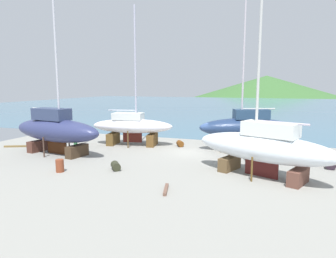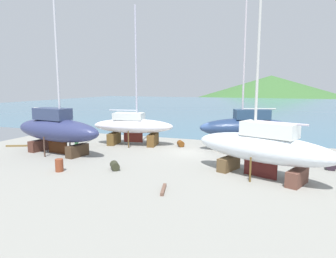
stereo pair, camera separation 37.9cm
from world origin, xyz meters
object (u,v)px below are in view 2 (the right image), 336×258
at_px(barrel_tipped_center, 59,165).
at_px(sailboat_large_starboard, 133,126).
at_px(sailboat_far_slipway, 57,129).
at_px(barrel_blue_faded, 115,166).
at_px(barrel_by_slipway, 323,157).
at_px(barrel_tipped_right, 181,144).
at_px(sailboat_mid_port, 262,147).
at_px(worker, 76,137).
at_px(barrel_rust_mid, 331,165).
at_px(sailboat_small_center, 247,127).

bearing_deg(barrel_tipped_center, sailboat_large_starboard, 87.22).
distance_m(sailboat_far_slipway, barrel_blue_faded, 7.80).
bearing_deg(sailboat_far_slipway, barrel_by_slipway, 20.43).
height_order(sailboat_far_slipway, barrel_tipped_right, sailboat_far_slipway).
relative_size(sailboat_mid_port, sailboat_far_slipway, 0.85).
bearing_deg(sailboat_mid_port, worker, 8.96).
height_order(sailboat_mid_port, barrel_rust_mid, sailboat_mid_port).
distance_m(barrel_tipped_right, barrel_rust_mid, 12.65).
xyz_separation_m(sailboat_large_starboard, barrel_tipped_center, (-0.48, -9.88, -1.43)).
relative_size(sailboat_small_center, sailboat_mid_port, 1.07).
height_order(sailboat_small_center, worker, sailboat_small_center).
xyz_separation_m(sailboat_small_center, worker, (-15.38, -3.70, -1.16)).
xyz_separation_m(sailboat_mid_port, barrel_by_slipway, (4.22, 5.33, -1.51)).
height_order(sailboat_large_starboard, barrel_tipped_right, sailboat_large_starboard).
xyz_separation_m(barrel_blue_faded, barrel_by_slipway, (13.69, 7.10, 0.14)).
bearing_deg(barrel_rust_mid, sailboat_mid_port, -142.32).
distance_m(sailboat_large_starboard, sailboat_mid_port, 13.88).
bearing_deg(sailboat_large_starboard, sailboat_mid_port, -37.56).
relative_size(sailboat_far_slipway, barrel_by_slipway, 19.16).
xyz_separation_m(sailboat_mid_port, sailboat_far_slipway, (-16.57, 0.88, 0.17)).
height_order(sailboat_small_center, barrel_by_slipway, sailboat_small_center).
distance_m(barrel_tipped_right, barrel_by_slipway, 11.99).
relative_size(sailboat_small_center, sailboat_far_slipway, 0.91).
xyz_separation_m(sailboat_large_starboard, barrel_blue_faded, (2.81, -8.24, -1.58)).
distance_m(sailboat_large_starboard, barrel_rust_mid, 17.07).
bearing_deg(sailboat_large_starboard, sailboat_far_slipway, -137.29).
bearing_deg(barrel_by_slipway, sailboat_small_center, 157.99).
bearing_deg(sailboat_small_center, barrel_rust_mid, 124.37).
bearing_deg(barrel_blue_faded, barrel_by_slipway, 27.40).
relative_size(sailboat_far_slipway, barrel_blue_faded, 18.27).
relative_size(barrel_rust_mid, barrel_tipped_center, 0.91).
distance_m(worker, barrel_by_slipway, 21.28).
distance_m(sailboat_large_starboard, worker, 5.43).
bearing_deg(worker, sailboat_large_starboard, -157.14).
distance_m(sailboat_mid_port, barrel_blue_faded, 9.78).
bearing_deg(worker, barrel_by_slipway, 178.90).
bearing_deg(barrel_blue_faded, worker, 142.64).
bearing_deg(barrel_tipped_right, barrel_by_slipway, -9.05).
distance_m(sailboat_mid_port, barrel_tipped_right, 10.63).
distance_m(barrel_blue_faded, barrel_by_slipway, 15.42).
height_order(sailboat_small_center, barrel_blue_faded, sailboat_small_center).
height_order(sailboat_mid_port, barrel_by_slipway, sailboat_mid_port).
distance_m(sailboat_mid_port, barrel_rust_mid, 5.84).
xyz_separation_m(barrel_tipped_right, barrel_by_slipway, (11.84, -1.89, 0.14)).
bearing_deg(barrel_tipped_center, barrel_rust_mid, 21.70).
xyz_separation_m(worker, barrel_by_slipway, (21.24, 1.33, -0.50)).
xyz_separation_m(sailboat_mid_port, worker, (-17.02, 4.00, -1.01)).
bearing_deg(barrel_tipped_center, worker, 119.89).
bearing_deg(worker, sailboat_small_center, -171.16).
distance_m(sailboat_large_starboard, barrel_by_slipway, 16.60).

